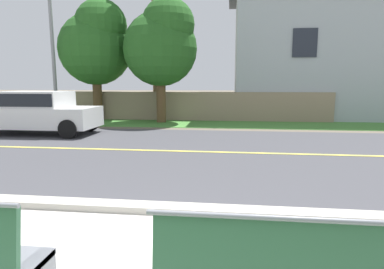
# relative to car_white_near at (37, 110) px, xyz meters

# --- Properties ---
(ground_plane) EXTENTS (140.00, 140.00, 0.00)m
(ground_plane) POSITION_rel_car_white_near_xyz_m (5.94, -0.90, -0.85)
(ground_plane) COLOR #665B4C
(curb_edge) EXTENTS (44.00, 0.30, 0.11)m
(curb_edge) POSITION_rel_car_white_near_xyz_m (5.94, -6.55, -0.80)
(curb_edge) COLOR #ADA89E
(curb_edge) RESTS_ON ground_plane
(street_asphalt) EXTENTS (52.00, 8.00, 0.01)m
(street_asphalt) POSITION_rel_car_white_near_xyz_m (5.94, -2.40, -0.85)
(street_asphalt) COLOR #424247
(street_asphalt) RESTS_ON ground_plane
(road_centre_line) EXTENTS (48.00, 0.14, 0.01)m
(road_centre_line) POSITION_rel_car_white_near_xyz_m (5.94, -2.40, -0.84)
(road_centre_line) COLOR #E0CC4C
(road_centre_line) RESTS_ON ground_plane
(far_verge_grass) EXTENTS (48.00, 2.80, 0.02)m
(far_verge_grass) POSITION_rel_car_white_near_xyz_m (5.94, 3.58, -0.85)
(far_verge_grass) COLOR #478438
(far_verge_grass) RESTS_ON ground_plane
(car_white_near) EXTENTS (4.30, 1.86, 1.54)m
(car_white_near) POSITION_rel_car_white_near_xyz_m (0.00, 0.00, 0.00)
(car_white_near) COLOR silver
(car_white_near) RESTS_ON ground_plane
(streetlamp) EXTENTS (0.24, 2.10, 7.25)m
(streetlamp) POSITION_rel_car_white_near_xyz_m (-1.03, 3.38, 3.28)
(streetlamp) COLOR gray
(streetlamp) RESTS_ON ground_plane
(shade_tree_far_left) EXTENTS (3.45, 3.45, 5.70)m
(shade_tree_far_left) POSITION_rel_car_white_near_xyz_m (0.52, 4.43, 2.85)
(shade_tree_far_left) COLOR brown
(shade_tree_far_left) RESTS_ON ground_plane
(shade_tree_left) EXTENTS (3.36, 3.36, 5.54)m
(shade_tree_left) POSITION_rel_car_white_near_xyz_m (3.82, 3.89, 2.74)
(shade_tree_left) COLOR brown
(shade_tree_left) RESTS_ON ground_plane
(garden_wall) EXTENTS (13.00, 0.36, 1.40)m
(garden_wall) POSITION_rel_car_white_near_xyz_m (5.23, 4.93, -0.15)
(garden_wall) COLOR gray
(garden_wall) RESTS_ON ground_plane
(house_across_street) EXTENTS (12.13, 6.91, 7.24)m
(house_across_street) POSITION_rel_car_white_near_xyz_m (12.79, 8.13, 2.81)
(house_across_street) COLOR #A3ADB2
(house_across_street) RESTS_ON ground_plane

